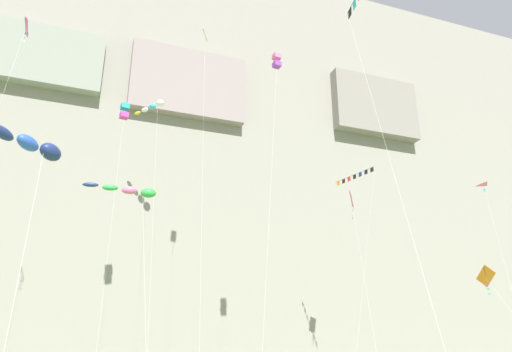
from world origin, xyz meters
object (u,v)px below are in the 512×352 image
(kite_delta_low_left, at_px, (490,200))
(kite_diamond_high_right, at_px, (489,280))
(kite_diamond_upper_mid, at_px, (205,57))
(kite_windsock_mid_center, at_px, (131,191))
(kite_windsock_low_center, at_px, (30,144))
(kite_banner_near_cliff, at_px, (355,187))
(kite_windsock_high_center, at_px, (153,107))
(kite_banner_low_right, at_px, (364,0))
(kite_diamond_mid_left, at_px, (22,39))
(kite_box_far_left, at_px, (277,63))
(kite_box_upper_right, at_px, (124,112))
(kite_diamond_upper_left, at_px, (352,204))

(kite_delta_low_left, height_order, kite_diamond_high_right, kite_delta_low_left)
(kite_diamond_upper_mid, height_order, kite_windsock_mid_center, kite_diamond_upper_mid)
(kite_windsock_mid_center, bearing_deg, kite_windsock_low_center, -110.40)
(kite_delta_low_left, relative_size, kite_banner_near_cliff, 0.87)
(kite_banner_near_cliff, distance_m, kite_windsock_high_center, 23.03)
(kite_diamond_high_right, distance_m, kite_windsock_mid_center, 29.34)
(kite_banner_low_right, xyz_separation_m, kite_windsock_mid_center, (-11.10, 15.75, -8.22))
(kite_diamond_mid_left, bearing_deg, kite_diamond_high_right, -9.49)
(kite_delta_low_left, relative_size, kite_box_far_left, 0.64)
(kite_box_upper_right, bearing_deg, kite_banner_low_right, -62.80)
(kite_diamond_high_right, relative_size, kite_diamond_mid_left, 0.38)
(kite_windsock_low_center, height_order, kite_diamond_upper_left, kite_diamond_upper_left)
(kite_box_far_left, relative_size, kite_windsock_mid_center, 1.87)
(kite_box_far_left, bearing_deg, kite_diamond_mid_left, 173.95)
(kite_diamond_upper_left, xyz_separation_m, kite_windsock_mid_center, (-23.65, -8.04, -3.98))
(kite_box_upper_right, xyz_separation_m, kite_box_far_left, (12.54, -7.11, 3.84))
(kite_box_far_left, distance_m, kite_windsock_mid_center, 18.28)
(kite_diamond_upper_mid, bearing_deg, kite_diamond_mid_left, -174.71)
(kite_diamond_upper_mid, distance_m, kite_box_upper_right, 9.25)
(kite_banner_low_right, bearing_deg, kite_delta_low_left, 33.30)
(kite_diamond_upper_mid, relative_size, kite_windsock_high_center, 1.15)
(kite_delta_low_left, xyz_separation_m, kite_windsock_low_center, (-38.45, -13.79, -6.21))
(kite_diamond_upper_left, relative_size, kite_banner_near_cliff, 0.95)
(kite_delta_low_left, xyz_separation_m, kite_windsock_mid_center, (-32.75, 1.53, -2.52))
(kite_banner_near_cliff, bearing_deg, kite_diamond_upper_mid, -171.69)
(kite_delta_low_left, xyz_separation_m, kite_diamond_mid_left, (-42.29, 3.77, 10.12))
(kite_diamond_upper_mid, bearing_deg, kite_delta_low_left, -11.03)
(kite_banner_low_right, relative_size, kite_banner_near_cliff, 1.12)
(kite_diamond_high_right, relative_size, kite_banner_near_cliff, 0.51)
(kite_diamond_upper_mid, relative_size, kite_box_upper_right, 1.30)
(kite_diamond_upper_left, height_order, kite_box_far_left, kite_box_far_left)
(kite_diamond_upper_mid, bearing_deg, kite_box_far_left, -32.17)
(kite_windsock_high_center, height_order, kite_windsock_mid_center, kite_windsock_high_center)
(kite_windsock_high_center, bearing_deg, kite_diamond_upper_left, -11.30)
(kite_diamond_mid_left, height_order, kite_box_far_left, kite_diamond_mid_left)
(kite_windsock_low_center, xyz_separation_m, kite_diamond_mid_left, (-3.85, 17.56, 16.33))
(kite_delta_low_left, bearing_deg, kite_windsock_mid_center, 177.32)
(kite_diamond_upper_left, xyz_separation_m, kite_windsock_high_center, (-21.06, 4.21, 9.94))
(kite_banner_near_cliff, height_order, kite_box_upper_right, kite_box_upper_right)
(kite_diamond_high_right, bearing_deg, kite_windsock_high_center, 147.71)
(kite_delta_low_left, height_order, kite_diamond_mid_left, kite_diamond_mid_left)
(kite_diamond_upper_left, bearing_deg, kite_windsock_mid_center, -161.23)
(kite_box_upper_right, height_order, kite_windsock_mid_center, kite_box_upper_right)
(kite_windsock_low_center, bearing_deg, kite_diamond_mid_left, 102.36)
(kite_diamond_upper_mid, distance_m, kite_banner_low_right, 21.38)
(kite_diamond_upper_mid, distance_m, kite_box_far_left, 7.17)
(kite_box_upper_right, relative_size, kite_windsock_mid_center, 1.64)
(kite_box_far_left, bearing_deg, kite_windsock_high_center, 127.17)
(kite_diamond_upper_mid, bearing_deg, kite_banner_near_cliff, 8.31)
(kite_windsock_mid_center, bearing_deg, kite_banner_near_cliff, 15.00)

